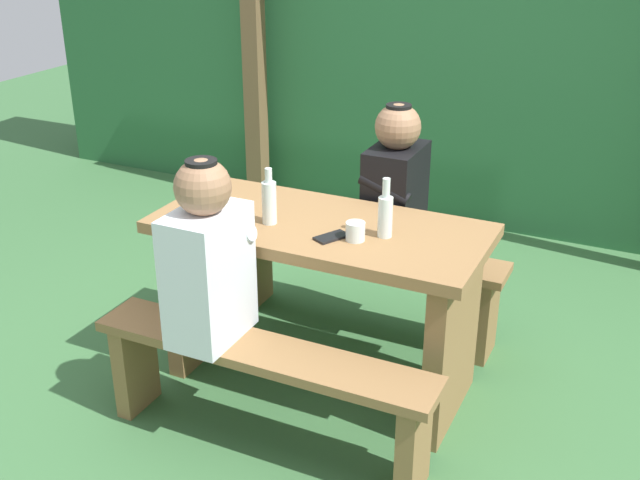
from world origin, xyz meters
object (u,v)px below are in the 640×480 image
Objects in this scene: bench_near at (262,377)px; person_black_coat at (395,186)px; person_white_shirt at (208,258)px; bench_far at (365,269)px; drinking_glass at (355,231)px; picnic_table at (320,276)px; cell_phone at (332,237)px; bottle_left at (269,201)px; bottle_right at (385,214)px.

person_black_coat is at bearing 82.17° from bench_near.
bench_far is at bearing 78.05° from person_white_shirt.
drinking_glass reaches higher than bench_far.
bench_near is at bearing -0.87° from person_white_shirt.
picnic_table is 0.30m from cell_phone.
bench_far is (0.00, 0.52, -0.20)m from picnic_table.
bench_near is 0.72m from bottle_left.
person_white_shirt is at bearing -94.02° from bottle_left.
person_white_shirt reaches higher than bottle_right.
drinking_glass is 0.14m from bottle_right.
bottle_left reaches higher than picnic_table.
person_white_shirt is 3.00× the size of bottle_left.
person_black_coat reaches higher than drinking_glass.
cell_phone reaches higher than bench_far.
picnic_table is 5.84× the size of bottle_left.
bottle_left is (-0.19, -0.09, 0.35)m from picnic_table.
bottle_right is at bearing 59.85° from bench_near.
bench_far is 10.00× the size of cell_phone.
person_white_shirt reaches higher than drinking_glass.
bottle_right is (0.09, 0.08, 0.06)m from drinking_glass.
bench_far is at bearing 127.33° from cell_phone.
cell_phone is (0.30, -0.03, -0.09)m from bottle_left.
bench_far is at bearing 90.00° from bench_near.
person_white_shirt is at bearing -102.09° from cell_phone.
bottle_left is 1.71× the size of cell_phone.
picnic_table is 0.60m from person_black_coat.
person_black_coat reaches higher than bench_near.
cell_phone is at bearing -80.33° from bench_far.
bottle_right is (0.29, 0.50, 0.55)m from bench_near.
bench_near is 1.14m from person_black_coat.
person_white_shirt is at bearing -135.60° from bottle_right.
bench_far is 0.48m from person_black_coat.
person_black_coat is 5.14× the size of cell_phone.
cell_phone is (0.33, 0.39, -0.01)m from person_white_shirt.
person_white_shirt is 1.00× the size of person_black_coat.
cell_phone is (-0.09, -0.02, -0.03)m from drinking_glass.
bench_near is 10.00× the size of cell_phone.
cell_phone is (-0.03, -0.64, -0.01)m from person_black_coat.
drinking_glass reaches higher than cell_phone.
bottle_right is at bearing -2.68° from picnic_table.
person_black_coat is at bearing 105.94° from bottle_right.
drinking_glass is at bearing 41.24° from cell_phone.
bench_near is 5.70× the size of bottle_right.
bench_near is at bearing -77.68° from cell_phone.
person_white_shirt is (-0.22, -0.52, 0.27)m from picnic_table.
bench_near is at bearing -115.65° from drinking_glass.
person_white_shirt is 0.51m from cell_phone.
drinking_glass is (0.42, 0.42, 0.02)m from person_white_shirt.
cell_phone is (-0.18, -0.11, -0.09)m from bottle_right.
person_white_shirt is 0.72m from bottle_right.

